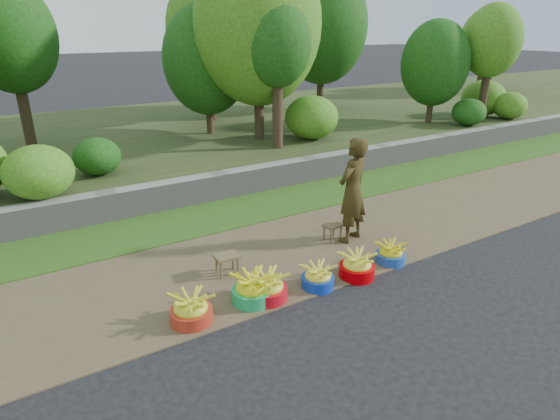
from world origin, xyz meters
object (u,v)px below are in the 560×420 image
basin_d (318,277)px  stool_left (227,259)px  vendor_woman (353,191)px  basin_b (253,290)px  basin_c (268,288)px  basin_e (357,266)px  stool_right (333,227)px  basin_f (391,254)px  basin_a (191,310)px

basin_d → stool_left: size_ratio=1.29×
vendor_woman → basin_b: bearing=-0.1°
basin_b → stool_left: basin_b is taller
basin_b → basin_c: bearing=-16.7°
basin_d → basin_e: basin_e is taller
stool_right → basin_e: bearing=-111.2°
basin_c → vendor_woman: bearing=22.2°
basin_d → basin_f: bearing=0.4°
basin_a → basin_d: size_ratio=1.14×
basin_a → stool_right: basin_a is taller
stool_right → basin_b: bearing=-154.8°
basin_c → basin_b: bearing=163.3°
basin_a → basin_e: basin_a is taller
basin_a → basin_e: bearing=-4.5°
basin_d → basin_e: (0.64, -0.06, 0.02)m
basin_a → stool_left: basin_a is taller
basin_f → basin_b: bearing=176.7°
basin_c → basin_e: size_ratio=1.02×
basin_a → basin_b: (0.85, 0.01, 0.01)m
basin_c → vendor_woman: size_ratio=0.30×
basin_e → basin_b: bearing=172.7°
basin_a → basin_d: bearing=-4.3°
stool_left → vendor_woman: vendor_woman is taller
basin_a → vendor_woman: bearing=14.5°
basin_d → basin_b: bearing=171.2°
basin_a → basin_b: 0.85m
basin_d → stool_left: basin_d is taller
vendor_woman → stool_left: bearing=-19.9°
stool_right → basin_f: bearing=-76.1°
basin_d → vendor_woman: vendor_woman is taller
basin_a → basin_f: basin_a is taller
basin_f → vendor_woman: vendor_woman is taller
basin_b → stool_right: basin_b is taller
basin_d → basin_a: bearing=175.7°
basin_f → vendor_woman: (-0.03, 0.92, 0.73)m
basin_d → stool_left: bearing=133.6°
basin_c → stool_left: size_ratio=1.49×
basin_b → basin_e: (1.57, -0.20, -0.01)m
basin_e → stool_left: basin_e is taller
stool_left → stool_right: bearing=4.0°
basin_b → stool_right: bearing=25.2°
basin_e → stool_left: bearing=146.9°
basin_e → stool_right: bearing=68.8°
basin_a → basin_c: 1.04m
basin_c → basin_f: 2.10m
basin_a → stool_left: size_ratio=1.48×
basin_c → basin_d: 0.75m
basin_a → basin_e: 2.43m
stool_left → basin_d: bearing=-46.4°
basin_c → basin_f: size_ratio=1.16×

